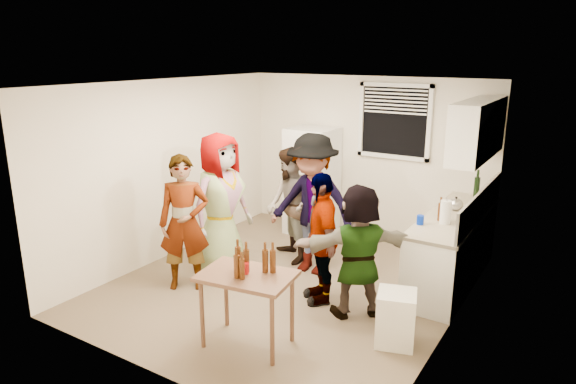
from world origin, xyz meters
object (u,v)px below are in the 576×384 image
Objects in this scene: guest_back_left at (290,260)px; guest_orange at (356,313)px; beer_bottle_table at (242,279)px; red_cup at (245,273)px; serving_table at (248,344)px; guest_grey at (223,271)px; guest_back_right at (312,270)px; guest_black at (320,299)px; refrigerator at (312,181)px; kettle at (455,210)px; blue_cup at (420,224)px; beer_bottle_counter at (439,221)px; guest_stripe at (188,286)px; wine_bottle at (476,199)px; trash_bin at (396,321)px.

guest_back_left reaches higher than guest_orange.
beer_bottle_table is 2.44m from guest_back_left.
red_cup reaches higher than guest_back_left.
serving_table reaches higher than guest_grey.
guest_back_right is (0.44, -0.16, 0.00)m from guest_back_left.
serving_table is at bearing 19.42° from guest_orange.
beer_bottle_table is 2.18m from guest_back_right.
beer_bottle_table is 1.55m from guest_black.
refrigerator is 0.91× the size of guest_back_right.
refrigerator is 1.09× the size of guest_black.
beer_bottle_table is at bearing -75.22° from serving_table.
guest_orange is at bearing -37.37° from guest_back_right.
kettle is at bearing -12.75° from refrigerator.
refrigerator reaches higher than serving_table.
blue_cup reaches higher than guest_orange.
beer_bottle_counter is 0.14× the size of guest_orange.
beer_bottle_table is 1.83× the size of red_cup.
guest_back_left is at bearing -72.95° from guest_orange.
guest_stripe is at bearing -27.41° from guest_orange.
guest_orange is at bearing -118.03° from beer_bottle_counter.
wine_bottle is 2.46m from guest_back_right.
kettle reaches higher than trash_bin.
guest_orange is (-0.62, -1.59, -0.90)m from kettle.
wine_bottle reaches higher than beer_bottle_table.
trash_bin is 1.95m from guest_back_right.
wine_bottle is 3.77m from beer_bottle_table.
refrigerator is at bearing 108.87° from serving_table.
refrigerator is 0.91× the size of guest_grey.
trash_bin is at bearing 108.52° from guest_orange.
guest_back_right is at bearing 100.38° from beer_bottle_table.
beer_bottle_counter reaches higher than red_cup.
guest_stripe is (-2.81, -2.75, -0.90)m from wine_bottle.
guest_orange is at bearing -22.80° from guest_stripe.
guest_grey is (-0.22, -2.02, -0.85)m from refrigerator.
red_cup is at bearing 114.92° from beer_bottle_table.
beer_bottle_counter is (-0.05, -0.52, 0.00)m from kettle.
guest_back_left is at bearing 159.56° from guest_back_right.
beer_bottle_counter is 1.71m from guest_black.
guest_orange is at bearing -50.06° from refrigerator.
trash_bin reaches higher than guest_grey.
kettle is 0.12× the size of guest_grey.
guest_black is at bearing 82.76° from serving_table.
trash_bin reaches higher than guest_back_left.
guest_grey is 1.21× the size of guest_black.
serving_table is at bearing -147.37° from trash_bin.
refrigerator is at bearing 143.65° from guest_back_left.
guest_grey is 1.19m from guest_back_right.
kettle reaches higher than guest_stripe.
beer_bottle_counter is 0.30m from blue_cup.
refrigerator is at bearing 133.69° from trash_bin.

